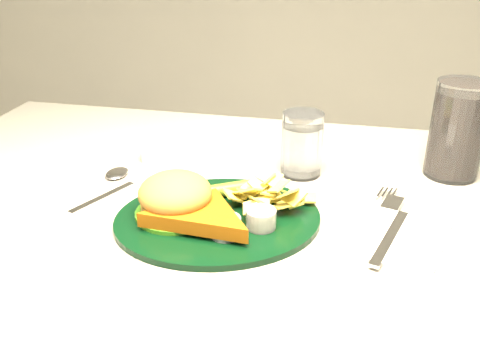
{
  "coord_description": "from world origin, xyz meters",
  "views": [
    {
      "loc": [
        0.14,
        -0.66,
        1.13
      ],
      "look_at": [
        -0.01,
        -0.0,
        0.8
      ],
      "focal_mm": 40.0,
      "sensor_mm": 36.0,
      "label": 1
    }
  ],
  "objects": [
    {
      "name": "water_glass",
      "position": [
        0.06,
        0.14,
        0.8
      ],
      "size": [
        0.08,
        0.08,
        0.11
      ],
      "primitive_type": "cylinder",
      "rotation": [
        0.0,
        0.0,
        -0.15
      ],
      "color": "white",
      "rests_on": "table"
    },
    {
      "name": "spoon",
      "position": [
        -0.22,
        -0.01,
        0.76
      ],
      "size": [
        0.11,
        0.17,
        0.01
      ],
      "primitive_type": null,
      "rotation": [
        0.0,
        0.0,
        -0.42
      ],
      "color": "silver",
      "rests_on": "table"
    },
    {
      "name": "dinner_plate",
      "position": [
        -0.03,
        -0.04,
        0.78
      ],
      "size": [
        0.35,
        0.33,
        0.06
      ],
      "primitive_type": null,
      "rotation": [
        0.0,
        0.0,
        0.37
      ],
      "color": "black",
      "rests_on": "table"
    },
    {
      "name": "cola_glass",
      "position": [
        0.31,
        0.19,
        0.83
      ],
      "size": [
        0.11,
        0.11,
        0.16
      ],
      "primitive_type": "cylinder",
      "rotation": [
        0.0,
        0.0,
        -0.41
      ],
      "color": "black",
      "rests_on": "table"
    },
    {
      "name": "fork_napkin",
      "position": [
        0.2,
        -0.03,
        0.76
      ],
      "size": [
        0.2,
        0.23,
        0.01
      ],
      "primitive_type": null,
      "rotation": [
        0.0,
        0.0,
        -0.29
      ],
      "color": "silver",
      "rests_on": "table"
    },
    {
      "name": "ramekin",
      "position": [
        -0.19,
        0.14,
        0.76
      ],
      "size": [
        0.05,
        0.05,
        0.03
      ],
      "primitive_type": "cylinder",
      "rotation": [
        0.0,
        0.0,
        0.16
      ],
      "color": "silver",
      "rests_on": "table"
    }
  ]
}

